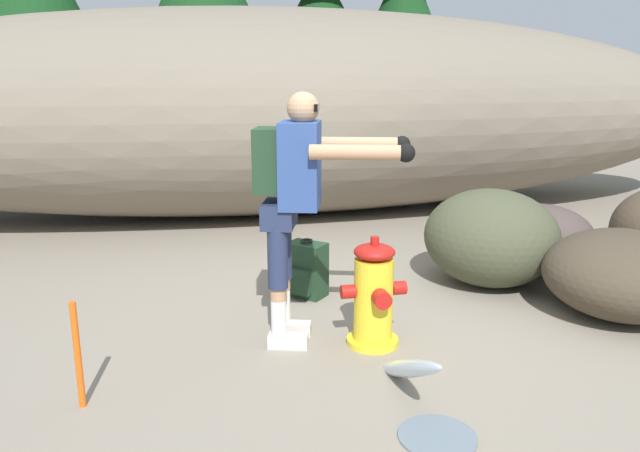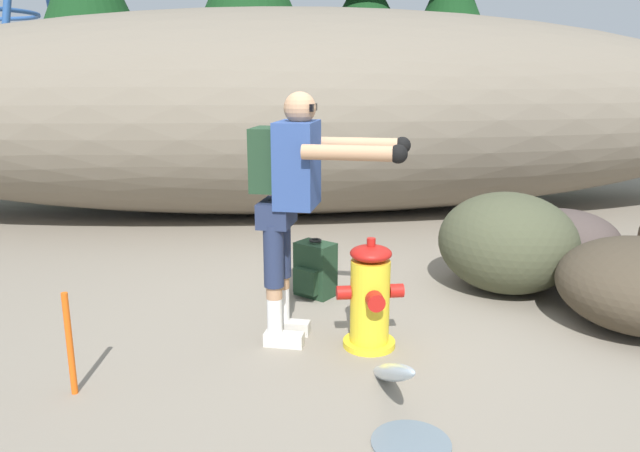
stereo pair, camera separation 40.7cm
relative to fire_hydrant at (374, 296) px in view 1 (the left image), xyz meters
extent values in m
cube|color=gray|center=(-0.03, 0.20, -0.36)|extent=(56.00, 56.00, 0.04)
ellipsoid|color=#756B5B|center=(-0.03, 4.14, 0.93)|extent=(12.39, 3.20, 2.53)
cylinder|color=yellow|center=(0.00, 0.00, -0.32)|extent=(0.35, 0.35, 0.04)
cylinder|color=yellow|center=(0.00, 0.00, -0.02)|extent=(0.26, 0.26, 0.55)
ellipsoid|color=red|center=(0.00, 0.00, 0.30)|extent=(0.27, 0.27, 0.10)
cylinder|color=red|center=(0.00, 0.00, 0.38)|extent=(0.06, 0.06, 0.05)
cylinder|color=red|center=(-0.17, 0.00, 0.04)|extent=(0.09, 0.09, 0.09)
cylinder|color=red|center=(0.17, 0.00, 0.04)|extent=(0.09, 0.09, 0.09)
cylinder|color=red|center=(0.00, -0.17, 0.04)|extent=(0.11, 0.09, 0.11)
ellipsoid|color=silver|center=(0.00, -0.64, -0.20)|extent=(0.10, 0.97, 0.57)
cylinder|color=slate|center=(0.00, -1.10, -0.33)|extent=(0.39, 0.39, 0.01)
cube|color=beige|center=(-0.50, 0.26, -0.29)|extent=(0.28, 0.17, 0.09)
cylinder|color=white|center=(-0.56, 0.28, -0.13)|extent=(0.10, 0.10, 0.24)
cylinder|color=tan|center=(-0.56, 0.28, 0.03)|extent=(0.10, 0.10, 0.08)
cylinder|color=#232D4C|center=(-0.56, 0.28, 0.28)|extent=(0.13, 0.13, 0.41)
cube|color=beige|center=(-0.56, 0.07, -0.29)|extent=(0.28, 0.17, 0.09)
cylinder|color=white|center=(-0.62, 0.08, -0.13)|extent=(0.10, 0.10, 0.24)
cylinder|color=tan|center=(-0.62, 0.08, 0.03)|extent=(0.10, 0.10, 0.08)
cylinder|color=#232D4C|center=(-0.62, 0.08, 0.28)|extent=(0.13, 0.13, 0.41)
cube|color=#232D4C|center=(-0.59, 0.18, 0.54)|extent=(0.28, 0.36, 0.16)
cube|color=#2D4784|center=(-0.46, 0.14, 0.86)|extent=(0.33, 0.41, 0.54)
cube|color=#1E3823|center=(-0.65, 0.20, 0.88)|extent=(0.23, 0.31, 0.40)
sphere|color=tan|center=(-0.44, 0.13, 1.21)|extent=(0.20, 0.20, 0.20)
cube|color=black|center=(-0.35, 0.11, 1.21)|extent=(0.06, 0.15, 0.04)
cylinder|color=tan|center=(-0.04, 0.24, 0.97)|extent=(0.58, 0.25, 0.09)
sphere|color=black|center=(0.22, 0.17, 0.97)|extent=(0.11, 0.11, 0.11)
cylinder|color=tan|center=(-0.16, -0.18, 0.97)|extent=(0.58, 0.25, 0.09)
sphere|color=black|center=(0.09, -0.25, 0.97)|extent=(0.11, 0.11, 0.11)
cube|color=#1E3823|center=(-0.26, 0.98, -0.12)|extent=(0.36, 0.35, 0.44)
cube|color=#1E3823|center=(-0.35, 0.89, -0.18)|extent=(0.19, 0.19, 0.20)
torus|color=black|center=(-0.26, 0.98, 0.12)|extent=(0.10, 0.10, 0.02)
cube|color=black|center=(-0.12, 1.01, -0.12)|extent=(0.06, 0.06, 0.37)
cube|color=black|center=(-0.24, 1.12, -0.12)|extent=(0.06, 0.06, 0.37)
ellipsoid|color=#43392B|center=(1.94, 0.10, -0.02)|extent=(1.59, 1.59, 0.64)
ellipsoid|color=#4A3E3A|center=(1.99, 1.31, -0.05)|extent=(1.37, 1.34, 0.58)
ellipsoid|color=#424630|center=(1.31, 0.93, 0.07)|extent=(1.52, 1.50, 0.82)
cylinder|color=#47331E|center=(-3.49, 7.77, 0.47)|extent=(0.28, 0.28, 1.61)
cylinder|color=#47331E|center=(-0.75, 8.21, 0.56)|extent=(0.32, 0.32, 1.79)
cylinder|color=#47331E|center=(1.54, 8.84, 0.48)|extent=(0.31, 0.31, 1.63)
cone|color=#143D19|center=(1.54, 8.84, 2.39)|extent=(2.54, 2.54, 2.20)
cylinder|color=#47331E|center=(3.23, 8.71, 0.29)|extent=(0.31, 0.31, 1.24)
cone|color=#143D19|center=(3.23, 8.71, 2.36)|extent=(2.58, 2.58, 2.89)
cylinder|color=#E55914|center=(-1.76, -0.42, -0.04)|extent=(0.04, 0.04, 0.60)
camera|label=1|loc=(-1.12, -3.56, 1.41)|focal=34.00mm
camera|label=2|loc=(-0.72, -3.63, 1.41)|focal=34.00mm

